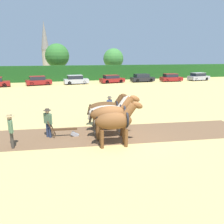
{
  "coord_description": "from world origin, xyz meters",
  "views": [
    {
      "loc": [
        -3.89,
        -10.63,
        4.46
      ],
      "look_at": [
        -0.07,
        2.29,
        1.1
      ],
      "focal_mm": 35.0,
      "sensor_mm": 36.0,
      "label": 1
    }
  ],
  "objects_px": {
    "draft_horse_trail_left": "(109,112)",
    "draft_horse_trail_right": "(107,108)",
    "tree_center_left": "(57,56)",
    "farmer_at_plow": "(48,121)",
    "farmer_onlooker_left": "(11,128)",
    "parked_car_center": "(76,80)",
    "parked_car_end_right": "(198,77)",
    "parked_car_far_right": "(171,78)",
    "farmer_beside_team": "(109,105)",
    "parked_car_right": "(142,78)",
    "church_spire": "(45,46)",
    "tree_center": "(113,59)",
    "parked_car_center_right": "(112,79)",
    "draft_horse_lead_left": "(116,121)",
    "plow": "(66,131)",
    "draft_horse_lead_right": "(112,114)",
    "parked_car_center_left": "(38,81)"
  },
  "relations": [
    {
      "from": "draft_horse_trail_right",
      "to": "parked_car_end_right",
      "type": "bearing_deg",
      "value": 50.56
    },
    {
      "from": "tree_center",
      "to": "church_spire",
      "type": "height_order",
      "value": "church_spire"
    },
    {
      "from": "draft_horse_trail_left",
      "to": "farmer_onlooker_left",
      "type": "xyz_separation_m",
      "value": [
        -5.43,
        -1.1,
        -0.2
      ]
    },
    {
      "from": "draft_horse_lead_left",
      "to": "parked_car_center",
      "type": "xyz_separation_m",
      "value": [
        1.54,
        28.0,
        -0.6
      ]
    },
    {
      "from": "parked_car_center",
      "to": "farmer_onlooker_left",
      "type": "bearing_deg",
      "value": -107.25
    },
    {
      "from": "draft_horse_lead_right",
      "to": "draft_horse_trail_left",
      "type": "xyz_separation_m",
      "value": [
        0.15,
        1.16,
        -0.16
      ]
    },
    {
      "from": "draft_horse_trail_left",
      "to": "parked_car_end_right",
      "type": "distance_m",
      "value": 35.77
    },
    {
      "from": "plow",
      "to": "parked_car_end_right",
      "type": "xyz_separation_m",
      "value": [
        28.29,
        25.18,
        0.43
      ]
    },
    {
      "from": "tree_center",
      "to": "parked_car_center_left",
      "type": "xyz_separation_m",
      "value": [
        -16.8,
        -12.34,
        -3.5
      ]
    },
    {
      "from": "draft_horse_lead_left",
      "to": "parked_car_center_left",
      "type": "distance_m",
      "value": 28.68
    },
    {
      "from": "tree_center_left",
      "to": "plow",
      "type": "bearing_deg",
      "value": -92.36
    },
    {
      "from": "parked_car_right",
      "to": "parked_car_end_right",
      "type": "relative_size",
      "value": 0.96
    },
    {
      "from": "draft_horse_trail_left",
      "to": "parked_car_center_right",
      "type": "relative_size",
      "value": 0.64
    },
    {
      "from": "farmer_beside_team",
      "to": "farmer_onlooker_left",
      "type": "height_order",
      "value": "farmer_onlooker_left"
    },
    {
      "from": "tree_center_left",
      "to": "parked_car_center",
      "type": "bearing_deg",
      "value": -79.08
    },
    {
      "from": "draft_horse_trail_left",
      "to": "parked_car_far_right",
      "type": "relative_size",
      "value": 0.71
    },
    {
      "from": "tree_center_left",
      "to": "farmer_at_plow",
      "type": "relative_size",
      "value": 4.4
    },
    {
      "from": "tree_center",
      "to": "parked_car_center_right",
      "type": "xyz_separation_m",
      "value": [
        -4.1,
        -12.62,
        -3.53
      ]
    },
    {
      "from": "draft_horse_trail_right",
      "to": "farmer_onlooker_left",
      "type": "relative_size",
      "value": 1.62
    },
    {
      "from": "church_spire",
      "to": "parked_car_far_right",
      "type": "relative_size",
      "value": 3.56
    },
    {
      "from": "farmer_at_plow",
      "to": "church_spire",
      "type": "bearing_deg",
      "value": 48.68
    },
    {
      "from": "church_spire",
      "to": "parked_car_center_right",
      "type": "xyz_separation_m",
      "value": [
        11.2,
        -31.37,
        -7.06
      ]
    },
    {
      "from": "farmer_at_plow",
      "to": "parked_car_center_right",
      "type": "relative_size",
      "value": 0.37
    },
    {
      "from": "draft_horse_lead_left",
      "to": "parked_car_end_right",
      "type": "height_order",
      "value": "draft_horse_lead_left"
    },
    {
      "from": "draft_horse_trail_right",
      "to": "draft_horse_trail_left",
      "type": "bearing_deg",
      "value": -89.73
    },
    {
      "from": "draft_horse_lead_right",
      "to": "parked_car_center_left",
      "type": "distance_m",
      "value": 27.56
    },
    {
      "from": "draft_horse_trail_right",
      "to": "church_spire",
      "type": "bearing_deg",
      "value": 101.24
    },
    {
      "from": "farmer_onlooker_left",
      "to": "parked_car_right",
      "type": "distance_m",
      "value": 32.97
    },
    {
      "from": "parked_car_center",
      "to": "parked_car_end_right",
      "type": "distance_m",
      "value": 24.42
    },
    {
      "from": "parked_car_center_right",
      "to": "church_spire",
      "type": "bearing_deg",
      "value": 101.45
    },
    {
      "from": "farmer_at_plow",
      "to": "parked_car_end_right",
      "type": "xyz_separation_m",
      "value": [
        29.27,
        25.01,
        -0.24
      ]
    },
    {
      "from": "draft_horse_trail_left",
      "to": "draft_horse_trail_right",
      "type": "bearing_deg",
      "value": 90.27
    },
    {
      "from": "farmer_at_plow",
      "to": "tree_center_left",
      "type": "bearing_deg",
      "value": 44.99
    },
    {
      "from": "draft_horse_trail_left",
      "to": "farmer_onlooker_left",
      "type": "relative_size",
      "value": 1.67
    },
    {
      "from": "tree_center_left",
      "to": "tree_center",
      "type": "bearing_deg",
      "value": 2.86
    },
    {
      "from": "parked_car_center",
      "to": "parked_car_far_right",
      "type": "height_order",
      "value": "parked_car_center"
    },
    {
      "from": "farmer_beside_team",
      "to": "parked_car_right",
      "type": "bearing_deg",
      "value": 109.52
    },
    {
      "from": "tree_center",
      "to": "parked_car_center_left",
      "type": "height_order",
      "value": "tree_center"
    },
    {
      "from": "parked_car_right",
      "to": "parked_car_far_right",
      "type": "distance_m",
      "value": 5.76
    },
    {
      "from": "parked_car_far_right",
      "to": "farmer_onlooker_left",
      "type": "bearing_deg",
      "value": -129.74
    },
    {
      "from": "draft_horse_lead_right",
      "to": "parked_car_right",
      "type": "bearing_deg",
      "value": 70.25
    },
    {
      "from": "parked_car_center_right",
      "to": "parked_car_end_right",
      "type": "relative_size",
      "value": 1.01
    },
    {
      "from": "parked_car_center_right",
      "to": "parked_car_far_right",
      "type": "bearing_deg",
      "value": -11.65
    },
    {
      "from": "parked_car_center_right",
      "to": "farmer_onlooker_left",
      "type": "bearing_deg",
      "value": -124.39
    },
    {
      "from": "parked_car_far_right",
      "to": "parked_car_end_right",
      "type": "height_order",
      "value": "parked_car_end_right"
    },
    {
      "from": "tree_center_left",
      "to": "farmer_onlooker_left",
      "type": "height_order",
      "value": "tree_center_left"
    },
    {
      "from": "plow",
      "to": "parked_car_far_right",
      "type": "distance_m",
      "value": 33.53
    },
    {
      "from": "parked_car_right",
      "to": "parked_car_center_left",
      "type": "bearing_deg",
      "value": 178.37
    },
    {
      "from": "parked_car_center_right",
      "to": "parked_car_right",
      "type": "height_order",
      "value": "parked_car_right"
    },
    {
      "from": "parked_car_center",
      "to": "parked_car_right",
      "type": "height_order",
      "value": "parked_car_center"
    }
  ]
}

